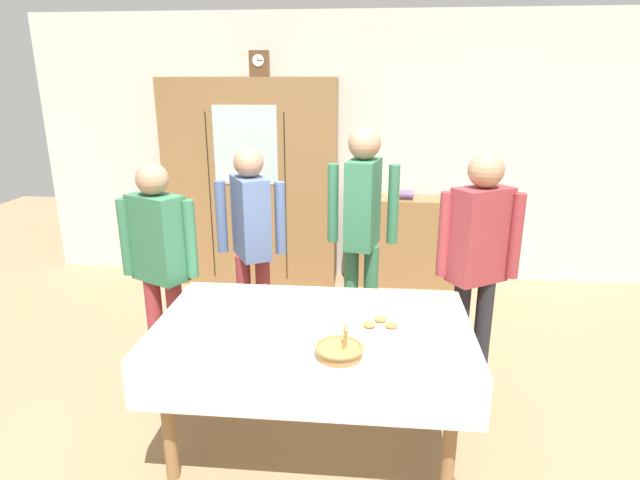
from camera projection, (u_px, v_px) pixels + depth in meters
name	position (u px, v px, depth m)	size (l,w,h in m)	color
ground_plane	(317.00, 419.00, 3.31)	(12.00, 12.00, 0.00)	#997A56
back_wall	(342.00, 150.00, 5.43)	(6.40, 0.10, 2.70)	silver
dining_table	(312.00, 342.00, 2.89)	(1.73, 1.02, 0.78)	olive
wall_cabinet	(252.00, 184.00, 5.32)	(1.71, 0.46, 2.08)	olive
mantel_clock	(259.00, 64.00, 4.97)	(0.18, 0.11, 0.24)	brown
bookshelf_low	(404.00, 241.00, 5.40)	(1.12, 0.35, 0.91)	olive
book_stack	(407.00, 195.00, 5.26)	(0.14, 0.22, 0.06)	#664C7A
tea_cup_far_right	(185.00, 325.00, 2.79)	(0.13, 0.13, 0.06)	white
tea_cup_far_left	(438.00, 308.00, 3.00)	(0.13, 0.13, 0.06)	white
tea_cup_center	(275.00, 317.00, 2.88)	(0.13, 0.13, 0.06)	silver
tea_cup_near_right	(320.00, 320.00, 2.85)	(0.13, 0.13, 0.06)	silver
bread_basket	(339.00, 350.00, 2.52)	(0.24, 0.24, 0.16)	#9E7542
pastry_plate	(380.00, 326.00, 2.81)	(0.28, 0.28, 0.05)	white
spoon_mid_right	(271.00, 343.00, 2.65)	(0.12, 0.02, 0.01)	silver
spoon_far_right	(212.00, 342.00, 2.66)	(0.12, 0.02, 0.01)	silver
person_near_right_end	(363.00, 219.00, 3.86)	(0.52, 0.39, 1.74)	#33704C
person_by_cabinet	(159.00, 255.00, 3.48)	(0.52, 0.34, 1.56)	#933338
person_behind_table_left	(478.00, 253.00, 3.34)	(0.52, 0.36, 1.64)	#232328
person_behind_table_right	(251.00, 233.00, 3.86)	(0.52, 0.41, 1.60)	#933338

